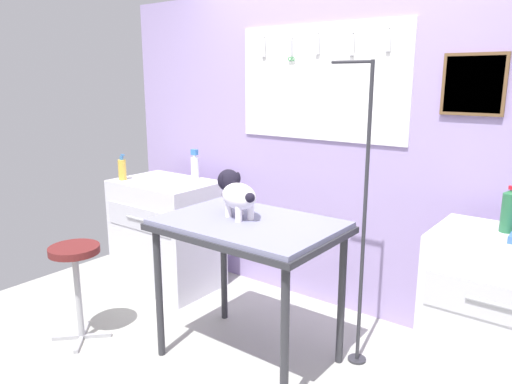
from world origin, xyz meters
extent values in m
cube|color=#A38EC5|center=(0.00, 1.28, 1.15)|extent=(4.00, 0.06, 2.30)
cube|color=white|center=(-0.13, 1.24, 1.63)|extent=(1.31, 0.02, 0.79)
cylinder|color=gray|center=(-0.60, 1.23, 1.96)|extent=(0.01, 0.02, 0.01)
cube|color=silver|center=(-0.60, 1.22, 1.88)|extent=(0.03, 0.01, 0.13)
cylinder|color=gray|center=(-0.36, 1.23, 1.94)|extent=(0.01, 0.02, 0.01)
cube|color=silver|center=(-0.36, 1.22, 1.87)|extent=(0.01, 0.00, 0.11)
cube|color=silver|center=(-0.35, 1.22, 1.87)|extent=(0.01, 0.00, 0.11)
torus|color=#3C974D|center=(-0.37, 1.22, 1.80)|extent=(0.03, 0.01, 0.03)
torus|color=#3C974D|center=(-0.34, 1.22, 1.80)|extent=(0.03, 0.01, 0.03)
cylinder|color=gray|center=(-0.14, 1.23, 1.96)|extent=(0.01, 0.02, 0.01)
cube|color=silver|center=(-0.14, 1.22, 1.89)|extent=(0.03, 0.01, 0.13)
cylinder|color=gray|center=(0.11, 1.23, 1.95)|extent=(0.01, 0.02, 0.01)
cube|color=silver|center=(0.11, 1.22, 1.87)|extent=(0.03, 0.01, 0.13)
cylinder|color=gray|center=(0.36, 1.23, 1.97)|extent=(0.01, 0.02, 0.01)
cube|color=silver|center=(0.36, 1.22, 1.89)|extent=(0.03, 0.01, 0.13)
cube|color=brown|center=(0.88, 1.24, 1.63)|extent=(0.35, 0.02, 0.35)
cube|color=#AA8354|center=(0.88, 1.23, 1.63)|extent=(0.31, 0.01, 0.32)
cylinder|color=#2D2D33|center=(-0.48, 0.01, 0.40)|extent=(0.04, 0.04, 0.81)
cylinder|color=#2D2D33|center=(0.43, 0.01, 0.40)|extent=(0.04, 0.04, 0.81)
cylinder|color=#2D2D33|center=(-0.48, 0.60, 0.40)|extent=(0.04, 0.04, 0.81)
cylinder|color=#2D2D33|center=(0.43, 0.60, 0.40)|extent=(0.04, 0.04, 0.81)
cube|color=#2D2D33|center=(-0.03, 0.30, 0.83)|extent=(1.03, 0.71, 0.03)
cube|color=slate|center=(-0.03, 0.30, 0.86)|extent=(1.00, 0.69, 0.03)
cylinder|color=#2D2D33|center=(0.51, 0.68, 0.01)|extent=(0.11, 0.11, 0.01)
cylinder|color=#2D2D33|center=(0.51, 0.68, 0.88)|extent=(0.02, 0.02, 1.76)
cylinder|color=#2D2D33|center=(0.39, 0.68, 1.75)|extent=(0.24, 0.02, 0.02)
cylinder|color=white|center=(-0.17, 0.30, 0.92)|extent=(0.04, 0.04, 0.09)
cylinder|color=white|center=(-0.14, 0.37, 0.92)|extent=(0.04, 0.04, 0.09)
cylinder|color=white|center=(-0.06, 0.25, 0.92)|extent=(0.04, 0.04, 0.09)
cylinder|color=white|center=(-0.03, 0.32, 0.92)|extent=(0.04, 0.04, 0.09)
ellipsoid|color=white|center=(-0.10, 0.31, 1.00)|extent=(0.31, 0.25, 0.15)
ellipsoid|color=black|center=(-0.19, 0.35, 0.99)|extent=(0.13, 0.14, 0.08)
sphere|color=black|center=(-0.22, 0.36, 1.07)|extent=(0.13, 0.13, 0.13)
ellipsoid|color=white|center=(-0.27, 0.38, 1.06)|extent=(0.07, 0.07, 0.04)
sphere|color=black|center=(-0.30, 0.39, 1.06)|extent=(0.02, 0.02, 0.02)
ellipsoid|color=black|center=(-0.23, 0.30, 1.08)|extent=(0.05, 0.04, 0.07)
ellipsoid|color=black|center=(-0.19, 0.41, 1.08)|extent=(0.05, 0.04, 0.07)
sphere|color=black|center=(0.01, 0.27, 1.02)|extent=(0.06, 0.06, 0.06)
cube|color=silver|center=(-1.23, 0.76, 0.44)|extent=(0.80, 0.56, 0.87)
cube|color=silver|center=(-1.23, 0.48, 0.63)|extent=(0.70, 0.01, 0.17)
cylinder|color=#99999E|center=(-1.23, 0.47, 0.63)|extent=(0.24, 0.02, 0.02)
cube|color=silver|center=(1.22, 0.79, 0.45)|extent=(0.68, 0.52, 0.90)
cube|color=silver|center=(1.22, 0.52, 0.65)|extent=(0.60, 0.01, 0.18)
cylinder|color=#99999E|center=(1.22, 0.51, 0.65)|extent=(0.20, 0.02, 0.02)
cylinder|color=#9E9EA3|center=(-1.04, -0.18, 0.30)|extent=(0.04, 0.04, 0.59)
cube|color=#9E9EA3|center=(-0.97, -0.12, 0.01)|extent=(0.15, 0.15, 0.02)
cube|color=#9E9EA3|center=(-1.10, -0.12, 0.01)|extent=(0.15, 0.15, 0.02)
cube|color=#9E9EA3|center=(-1.10, -0.25, 0.01)|extent=(0.15, 0.15, 0.02)
cube|color=#9E9EA3|center=(-0.97, -0.25, 0.01)|extent=(0.15, 0.15, 0.02)
cylinder|color=maroon|center=(-1.04, -0.18, 0.61)|extent=(0.31, 0.31, 0.04)
cylinder|color=white|center=(-1.11, 0.98, 0.96)|extent=(0.06, 0.06, 0.17)
cylinder|color=white|center=(-1.11, 0.98, 1.05)|extent=(0.03, 0.03, 0.02)
cube|color=#3671B8|center=(-1.11, 0.98, 1.09)|extent=(0.05, 0.03, 0.04)
cylinder|color=gold|center=(-1.53, 0.59, 0.95)|extent=(0.06, 0.06, 0.16)
cylinder|color=#3D75B4|center=(-1.53, 0.59, 1.05)|extent=(0.03, 0.03, 0.03)
cube|color=#3D75B4|center=(-1.51, 0.59, 1.07)|extent=(0.03, 0.01, 0.01)
cylinder|color=#27683E|center=(1.20, 0.85, 1.00)|extent=(0.07, 0.07, 0.20)
cone|color=#27683E|center=(1.20, 0.85, 1.11)|extent=(0.07, 0.07, 0.02)
cylinder|color=red|center=(1.20, 0.85, 1.13)|extent=(0.03, 0.03, 0.02)
camera|label=1|loc=(1.61, -1.77, 1.66)|focal=33.89mm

